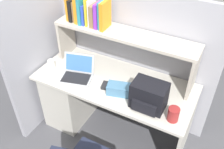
{
  "coord_description": "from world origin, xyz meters",
  "views": [
    {
      "loc": [
        0.89,
        -1.74,
        2.37
      ],
      "look_at": [
        0.0,
        -0.05,
        0.85
      ],
      "focal_mm": 41.04,
      "sensor_mm": 36.0,
      "label": 1
    }
  ],
  "objects": [
    {
      "name": "reference_books_on_shelf",
      "position": [
        -0.39,
        0.2,
        1.31
      ],
      "size": [
        0.44,
        0.18,
        0.28
      ],
      "color": "orange",
      "rests_on": "overhead_hutch"
    },
    {
      "name": "cubicle_partition_rear",
      "position": [
        0.0,
        0.38,
        0.78
      ],
      "size": [
        1.84,
        0.05,
        1.55
      ],
      "primitive_type": "cube",
      "color": "#9E9EA8",
      "rests_on": "ground_plane"
    },
    {
      "name": "overhead_hutch",
      "position": [
        0.0,
        0.2,
        1.08
      ],
      "size": [
        1.44,
        0.28,
        0.45
      ],
      "color": "#B3A99C",
      "rests_on": "desk"
    },
    {
      "name": "laptop",
      "position": [
        -0.36,
        -0.11,
        0.78
      ],
      "size": [
        0.37,
        0.34,
        0.22
      ],
      "color": "#B7BABF",
      "rests_on": "desk"
    },
    {
      "name": "ground_plane",
      "position": [
        0.0,
        0.0,
        0.0
      ],
      "size": [
        8.0,
        8.0,
        0.0
      ],
      "primitive_type": "plane",
      "color": "#4C4C51"
    },
    {
      "name": "snack_canister",
      "position": [
        0.66,
        -0.22,
        0.79
      ],
      "size": [
        0.1,
        0.1,
        0.13
      ],
      "primitive_type": "cylinder",
      "color": "maroon",
      "rests_on": "desk"
    },
    {
      "name": "computer_mouse",
      "position": [
        -0.04,
        -0.11,
        0.75
      ],
      "size": [
        0.08,
        0.11,
        0.03
      ],
      "primitive_type": "cube",
      "rotation": [
        0.0,
        0.0,
        0.23
      ],
      "color": "#262628",
      "rests_on": "desk"
    },
    {
      "name": "paper_cup",
      "position": [
        -0.69,
        -0.1,
        0.77
      ],
      "size": [
        0.08,
        0.08,
        0.09
      ],
      "primitive_type": "cylinder",
      "color": "white",
      "rests_on": "desk"
    },
    {
      "name": "desk",
      "position": [
        -0.39,
        0.0,
        0.4
      ],
      "size": [
        1.6,
        0.7,
        0.73
      ],
      "color": "beige",
      "rests_on": "ground_plane"
    },
    {
      "name": "tissue_box",
      "position": [
        0.12,
        -0.14,
        0.78
      ],
      "size": [
        0.24,
        0.17,
        0.1
      ],
      "primitive_type": "cube",
      "rotation": [
        0.0,
        0.0,
        0.27
      ],
      "color": "teal",
      "rests_on": "desk"
    },
    {
      "name": "cubicle_partition_left",
      "position": [
        -0.85,
        -0.05,
        0.78
      ],
      "size": [
        0.05,
        1.06,
        1.55
      ],
      "primitive_type": "cube",
      "color": "#9E9EA8",
      "rests_on": "ground_plane"
    },
    {
      "name": "backpack",
      "position": [
        0.42,
        -0.16,
        0.85
      ],
      "size": [
        0.3,
        0.23,
        0.25
      ],
      "color": "black",
      "rests_on": "desk"
    }
  ]
}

